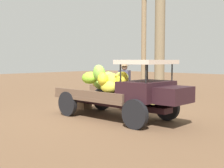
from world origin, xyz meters
TOP-DOWN VIEW (x-y plane):
  - ground_plane at (0.00, 0.00)m, footprint 60.00×60.00m
  - truck at (0.80, -0.13)m, footprint 4.51×1.88m
  - farmer at (-0.43, 1.32)m, footprint 0.54×0.50m
  - wooden_crate at (-1.68, 0.39)m, footprint 0.55×0.54m
  - loose_banana_bunch at (0.32, 2.19)m, footprint 0.37×0.54m

SIDE VIEW (x-z plane):
  - ground_plane at x=0.00m, z-range 0.00..0.00m
  - loose_banana_bunch at x=0.32m, z-range -0.01..0.40m
  - wooden_crate at x=-1.68m, z-range 0.00..0.45m
  - truck at x=0.80m, z-range 0.03..1.87m
  - farmer at x=-0.43m, z-range 0.12..1.86m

